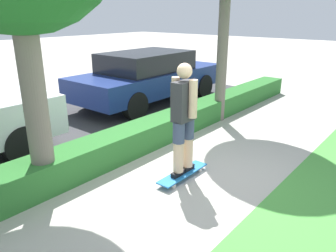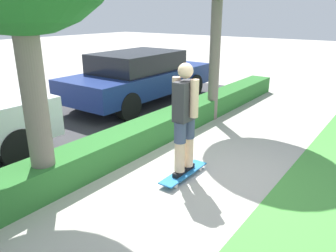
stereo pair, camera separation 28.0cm
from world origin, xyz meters
name	(u,v)px [view 2 (the right image)]	position (x,y,z in m)	size (l,w,h in m)	color
ground_plane	(200,180)	(0.00, 0.00, 0.00)	(60.00, 60.00, 0.00)	#ADA89E
street_asphalt	(41,127)	(0.00, 4.20, 0.00)	(12.99, 5.00, 0.01)	#38383A
hedge_row	(124,143)	(0.00, 1.60, 0.24)	(12.99, 0.60, 0.48)	#2D702D
skateboard	(184,173)	(-0.08, 0.26, 0.07)	(1.01, 0.24, 0.09)	#1E6BAD
skater_person	(185,117)	(-0.08, 0.26, 1.00)	(0.50, 0.44, 1.70)	black
parked_car_middle	(140,76)	(2.96, 3.78, 0.77)	(4.70, 1.93, 1.44)	navy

